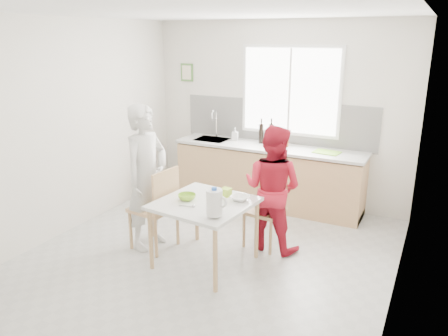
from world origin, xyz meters
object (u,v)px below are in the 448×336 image
object	(u,v)px
person_red	(272,188)
bowl_white	(240,198)
dining_table	(205,208)
wine_bottle_a	(271,134)
chair_left	(158,205)
person_white	(147,178)
wine_bottle_b	(261,133)
chair_far	(267,205)
bowl_green	(187,197)
milk_jug	(215,202)

from	to	relation	value
person_red	bowl_white	xyz separation A→B (m)	(-0.19, -0.49, 0.01)
dining_table	wine_bottle_a	xyz separation A→B (m)	(-0.03, 2.06, 0.42)
dining_table	chair_left	size ratio (longest dim) A/B	1.05
person_white	wine_bottle_b	world-z (taller)	person_white
chair_left	person_red	world-z (taller)	person_red
wine_bottle_b	chair_far	bearing A→B (deg)	-64.38
bowl_white	wine_bottle_b	distance (m)	1.97
dining_table	bowl_green	distance (m)	0.23
bowl_white	chair_left	bearing A→B (deg)	-171.60
chair_far	milk_jug	distance (m)	1.17
bowl_green	wine_bottle_b	world-z (taller)	wine_bottle_b
dining_table	wine_bottle_b	bearing A→B (deg)	95.37
chair_left	bowl_white	size ratio (longest dim) A/B	5.01
bowl_green	dining_table	bearing A→B (deg)	8.04
person_white	person_red	size ratio (longest dim) A/B	1.15
dining_table	wine_bottle_a	world-z (taller)	wine_bottle_a
person_red	person_white	bearing A→B (deg)	30.82
dining_table	wine_bottle_b	xyz separation A→B (m)	(-0.20, 2.09, 0.41)
chair_far	bowl_white	distance (m)	0.63
chair_left	person_red	size ratio (longest dim) A/B	0.67
dining_table	bowl_green	size ratio (longest dim) A/B	5.34
chair_left	bowl_green	distance (m)	0.52
chair_far	bowl_green	size ratio (longest dim) A/B	4.59
dining_table	person_white	distance (m)	0.85
wine_bottle_a	milk_jug	bearing A→B (deg)	-82.31
dining_table	milk_jug	bearing A→B (deg)	-46.75
bowl_white	wine_bottle_a	xyz separation A→B (m)	(-0.35, 1.85, 0.32)
chair_left	wine_bottle_a	size ratio (longest dim) A/B	3.14
dining_table	bowl_white	xyz separation A→B (m)	(0.32, 0.22, 0.10)
person_white	bowl_green	bearing A→B (deg)	-94.56
chair_far	person_red	distance (m)	0.28
wine_bottle_a	chair_far	bearing A→B (deg)	-70.28
chair_far	person_white	xyz separation A→B (m)	(-1.26, -0.69, 0.37)
dining_table	wine_bottle_b	distance (m)	2.14
chair_left	wine_bottle_b	bearing A→B (deg)	172.81
chair_far	wine_bottle_b	size ratio (longest dim) A/B	3.02
chair_left	person_white	xyz separation A→B (m)	(-0.15, 0.02, 0.32)
dining_table	chair_left	world-z (taller)	chair_left
dining_table	person_white	size ratio (longest dim) A/B	0.61
chair_left	milk_jug	world-z (taller)	milk_jug
chair_far	bowl_white	xyz separation A→B (m)	(-0.11, -0.56, 0.26)
wine_bottle_b	milk_jug	bearing A→B (deg)	-78.48
chair_left	person_white	size ratio (longest dim) A/B	0.58
dining_table	chair_far	xyz separation A→B (m)	(0.43, 0.78, -0.16)
milk_jug	bowl_white	bearing A→B (deg)	92.63
milk_jug	chair_far	bearing A→B (deg)	88.66
chair_far	milk_jug	world-z (taller)	milk_jug
bowl_green	milk_jug	distance (m)	0.59
milk_jug	wine_bottle_a	world-z (taller)	wine_bottle_a
milk_jug	wine_bottle_b	xyz separation A→B (m)	(-0.49, 2.40, 0.18)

